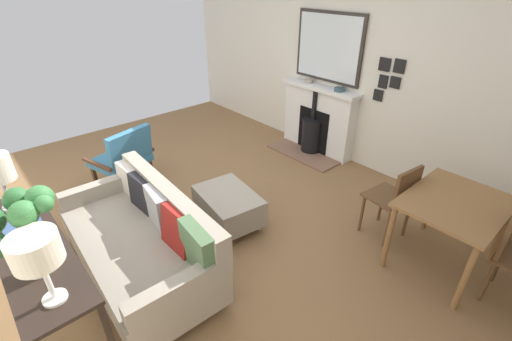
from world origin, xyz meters
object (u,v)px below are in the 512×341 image
Objects in this scene: mantel_bowl_near at (309,81)px; book_stack at (23,227)px; table_lamp_far_end at (36,252)px; potted_plant at (16,221)px; mantel_bowl_far at (340,89)px; sofa at (144,239)px; console_table at (34,254)px; dining_table at (454,211)px; dining_chair_near_fireplace at (396,196)px; fireplace at (316,123)px; ottoman at (228,205)px; armchair_accent at (124,156)px.

book_stack is at bearing 8.91° from mantel_bowl_near.
potted_plant is at bearing -85.61° from table_lamp_far_end.
mantel_bowl_far is 0.08× the size of sofa.
console_table is 2.82× the size of potted_plant.
table_lamp_far_end is 0.51× the size of dining_table.
dining_chair_near_fireplace is (0.01, -0.52, -0.11)m from dining_table.
ottoman is at bearing 14.74° from fireplace.
dining_table is at bearing 145.35° from book_stack.
dining_chair_near_fireplace reaches higher than armchair_accent.
book_stack reaches higher than dining_table.
sofa is at bearing -40.22° from dining_table.
armchair_accent is at bearing -126.01° from potted_plant.
table_lamp_far_end is (3.95, 0.90, 0.08)m from mantel_bowl_far.
ottoman is 1.84m from console_table.
mantel_bowl_near reaches higher than armchair_accent.
table_lamp_far_end reaches higher than book_stack.
dining_chair_near_fireplace is (-1.11, 1.31, 0.28)m from ottoman.
table_lamp_far_end is at bearing 20.26° from mantel_bowl_near.
table_lamp_far_end is 3.03m from dining_chair_near_fireplace.
mantel_bowl_near is 0.15× the size of armchair_accent.
fireplace is at bearing -162.68° from table_lamp_far_end.
fireplace is 2.22m from ottoman.
book_stack is (3.92, 0.39, 0.33)m from fireplace.
dining_chair_near_fireplace is at bearing 167.47° from table_lamp_far_end.
fireplace is 4.81× the size of book_stack.
mantel_bowl_near is at bearing -171.09° from book_stack.
table_lamp_far_end reaches higher than dining_chair_near_fireplace.
mantel_bowl_far is at bearing 90.00° from mantel_bowl_near.
console_table is at bearing -23.62° from dining_chair_near_fireplace.
table_lamp_far_end is 0.32m from potted_plant.
sofa is at bearing -159.83° from potted_plant.
table_lamp_far_end is (0.80, 0.62, 0.78)m from sofa.
mantel_bowl_far is at bearing -167.21° from table_lamp_far_end.
fireplace reaches higher than dining_table.
fireplace is 4.12m from potted_plant.
dining_chair_near_fireplace is at bearing -88.91° from dining_table.
table_lamp_far_end is 1.81× the size of book_stack.
fireplace reaches higher than armchair_accent.
armchair_accent reaches higher than book_stack.
ottoman is 0.95× the size of dining_chair_near_fireplace.
mantel_bowl_near is at bearing -163.95° from potted_plant.
sofa is 1.27m from table_lamp_far_end.
sofa is (3.15, 0.28, -0.70)m from mantel_bowl_far.
dining_chair_near_fireplace reaches higher than console_table.
console_table is 3.17m from dining_chair_near_fireplace.
dining_table is (-2.91, 1.79, -0.05)m from console_table.
console_table is at bearing 1.25° from ottoman.
book_stack is (-0.01, -0.22, 0.11)m from console_table.
dining_table is (1.04, 2.06, -0.43)m from mantel_bowl_far.
armchair_accent is (-0.48, -1.49, 0.11)m from sofa.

